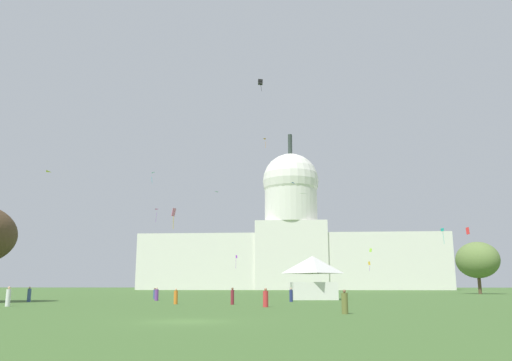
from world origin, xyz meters
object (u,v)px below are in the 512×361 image
at_px(person_red_back_left, 266,298).
at_px(person_grey_mid_center, 291,292).
at_px(person_white_near_tree_west, 8,297).
at_px(kite_cyan_mid, 151,175).
at_px(event_tent, 313,277).
at_px(kite_green_mid, 215,193).
at_px(person_orange_mid_right, 176,297).
at_px(person_navy_front_right, 291,295).
at_px(kite_red_low, 468,231).
at_px(kite_black_high, 260,82).
at_px(person_denim_back_center, 29,295).
at_px(kite_lime_low, 371,250).
at_px(kite_gold_low, 369,264).
at_px(kite_turquoise_low, 442,230).
at_px(person_maroon_edge_east, 232,297).
at_px(person_purple_lawn_far_right, 157,295).
at_px(tree_east_near, 477,260).
at_px(kite_white_mid, 303,195).
at_px(kite_magenta_mid, 155,212).
at_px(kite_violet_low, 236,259).
at_px(kite_blue_mid, 291,184).
at_px(kite_yellow_mid, 51,175).
at_px(kite_orange_high, 266,140).
at_px(kite_pink_low, 174,214).
at_px(person_olive_aisle_center, 345,303).
at_px(capitol_building, 291,243).
at_px(person_denim_near_tent, 155,294).

bearing_deg(person_red_back_left, person_grey_mid_center, 168.84).
bearing_deg(person_white_near_tree_west, kite_cyan_mid, -148.53).
bearing_deg(event_tent, kite_green_mid, 103.35).
xyz_separation_m(person_white_near_tree_west, person_orange_mid_right, (13.66, 6.57, -0.10)).
height_order(person_white_near_tree_west, person_navy_front_right, person_white_near_tree_west).
distance_m(kite_red_low, kite_black_high, 55.41).
distance_m(person_navy_front_right, person_denim_back_center, 29.76).
relative_size(person_grey_mid_center, kite_black_high, 0.62).
bearing_deg(person_red_back_left, kite_lime_low, 159.58).
relative_size(kite_red_low, kite_gold_low, 0.48).
bearing_deg(kite_turquoise_low, person_navy_front_right, -22.59).
relative_size(kite_gold_low, kite_black_high, 1.08).
bearing_deg(person_maroon_edge_east, person_purple_lawn_far_right, -44.47).
bearing_deg(kite_red_low, tree_east_near, -15.94).
height_order(kite_white_mid, kite_black_high, kite_black_high).
distance_m(person_white_near_tree_west, kite_gold_low, 134.62).
height_order(person_grey_mid_center, kite_turquoise_low, kite_turquoise_low).
bearing_deg(kite_magenta_mid, kite_violet_low, 130.68).
bearing_deg(person_red_back_left, person_orange_mid_right, -131.30).
relative_size(kite_violet_low, kite_gold_low, 1.42).
xyz_separation_m(kite_lime_low, kite_blue_mid, (-24.50, -45.65, 12.75)).
relative_size(kite_cyan_mid, kite_yellow_mid, 1.89).
xyz_separation_m(kite_violet_low, kite_orange_high, (11.41, -25.32, 32.94)).
height_order(person_orange_mid_right, kite_pink_low, kite_pink_low).
distance_m(person_denim_back_center, kite_lime_low, 121.36).
relative_size(person_white_near_tree_west, person_olive_aisle_center, 1.12).
xyz_separation_m(kite_cyan_mid, kite_yellow_mid, (1.77, -62.21, -13.49)).
bearing_deg(kite_white_mid, kite_turquoise_low, -27.07).
xyz_separation_m(person_grey_mid_center, kite_magenta_mid, (-44.76, 82.31, 24.52)).
bearing_deg(capitol_building, kite_orange_high, -95.07).
relative_size(person_denim_back_center, kite_turquoise_low, 0.46).
relative_size(event_tent, kite_turquoise_low, 1.98).
bearing_deg(kite_orange_high, kite_lime_low, -36.26).
distance_m(person_grey_mid_center, person_denim_near_tent, 20.69).
bearing_deg(event_tent, person_purple_lawn_far_right, -164.73).
relative_size(person_white_near_tree_west, kite_turquoise_low, 0.48).
bearing_deg(person_maroon_edge_east, person_white_near_tree_west, 20.94).
bearing_deg(kite_turquoise_low, kite_black_high, -69.69).
distance_m(person_grey_mid_center, person_denim_back_center, 37.10).
bearing_deg(capitol_building, kite_pink_low, -96.49).
bearing_deg(kite_orange_high, kite_green_mid, 73.36).
distance_m(kite_violet_low, kite_blue_mid, 54.01).
distance_m(kite_cyan_mid, kite_orange_high, 34.78).
bearing_deg(person_maroon_edge_east, kite_lime_low, -100.72).
height_order(person_purple_lawn_far_right, kite_yellow_mid, kite_yellow_mid).
distance_m(person_maroon_edge_east, kite_cyan_mid, 101.57).
xyz_separation_m(person_white_near_tree_west, person_purple_lawn_far_right, (8.54, 18.20, -0.09)).
bearing_deg(kite_magenta_mid, event_tent, 55.31).
distance_m(person_denim_near_tent, kite_lime_low, 104.36).
bearing_deg(kite_pink_low, kite_turquoise_low, 24.58).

